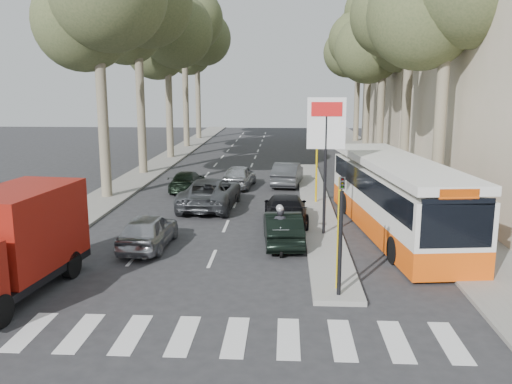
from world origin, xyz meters
The scene contains 26 objects.
ground centered at (0.00, 0.00, 0.00)m, with size 120.00×120.00×0.00m, color #28282B.
sidewalk_right centered at (8.60, 25.00, 0.06)m, with size 3.20×70.00×0.12m, color gray.
median_left centered at (-8.00, 28.00, 0.06)m, with size 2.40×64.00×0.12m, color gray.
traffic_island centered at (3.25, 11.00, 0.08)m, with size 1.50×26.00×0.16m, color gray.
building_far centered at (15.50, 34.00, 8.00)m, with size 11.00×20.00×16.00m, color #B7A88E.
billboard centered at (3.25, 5.00, 3.70)m, with size 1.50×12.10×5.60m.
traffic_light_island centered at (3.25, -1.50, 2.49)m, with size 0.16×0.41×3.60m.
tree_l_b centered at (-7.97, 20.11, 11.07)m, with size 7.40×7.20×14.88m.
tree_l_c centered at (-7.77, 28.11, 10.04)m, with size 7.40×7.20×13.71m.
tree_l_d centered at (-7.87, 36.11, 11.76)m, with size 7.40×7.20×15.66m.
tree_l_e centered at (-7.97, 44.11, 10.73)m, with size 7.40×7.20×14.49m.
tree_r_c centered at (9.03, 26.11, 9.69)m, with size 7.40×7.20×13.32m.
tree_r_d centered at (9.13, 34.11, 11.07)m, with size 7.40×7.20×14.88m.
tree_r_e centered at (9.23, 42.11, 10.38)m, with size 7.40×7.20×14.10m.
silver_hatchback centered at (-3.47, 3.17, 0.67)m, with size 1.58×3.94×1.34m, color #A3A5AB.
dark_hatchback centered at (1.60, 3.93, 0.65)m, with size 1.38×3.97×1.31m, color black.
queue_car_a centered at (-2.06, 9.98, 0.76)m, with size 2.51×5.45×1.51m, color #494C50.
queue_car_b centered at (1.70, 7.00, 0.67)m, with size 1.89×4.64×1.35m, color black.
queue_car_c centered at (-1.10, 15.50, 0.69)m, with size 1.62×4.03×1.37m, color #A6A9AE.
queue_car_d centered at (1.80, 16.32, 0.71)m, with size 1.50×4.31×1.42m, color #47494E.
queue_car_e centered at (-4.00, 14.20, 0.58)m, with size 1.63×4.01×1.16m, color black.
red_truck centered at (-6.28, -1.56, 1.62)m, with size 2.81×5.97×3.07m.
city_bus centered at (6.20, 5.74, 1.65)m, with size 3.96×12.09×3.13m.
motorcycle centered at (1.49, 3.22, 0.80)m, with size 0.76×2.06×1.75m.
pedestrian_near centered at (7.20, 8.08, 1.03)m, with size 1.07×0.52×1.82m, color #483651.
pedestrian_far centered at (9.14, 12.27, 1.09)m, with size 1.25×0.55×1.93m, color #615749.
Camera 1 is at (1.69, -16.32, 6.13)m, focal length 38.00 mm.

